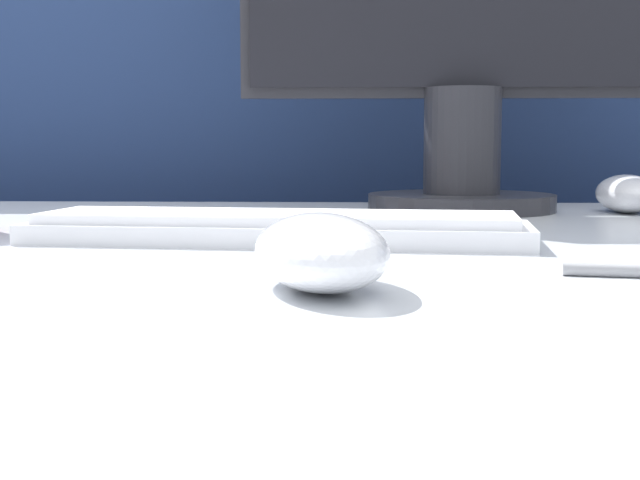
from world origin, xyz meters
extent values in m
cube|color=navy|center=(0.00, 0.66, 0.62)|extent=(5.00, 0.03, 1.24)
ellipsoid|color=white|center=(-0.02, -0.20, 0.77)|extent=(0.10, 0.14, 0.04)
cube|color=white|center=(-0.06, 0.03, 0.76)|extent=(0.41, 0.15, 0.02)
cube|color=white|center=(-0.06, 0.03, 0.77)|extent=(0.38, 0.14, 0.01)
cylinder|color=#28282D|center=(0.12, 0.37, 0.76)|extent=(0.22, 0.22, 0.02)
cylinder|color=#28282D|center=(0.12, 0.37, 0.83)|extent=(0.09, 0.09, 0.12)
ellipsoid|color=white|center=(0.31, 0.35, 0.77)|extent=(0.07, 0.13, 0.04)
camera|label=1|loc=(0.00, -0.68, 0.83)|focal=50.00mm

